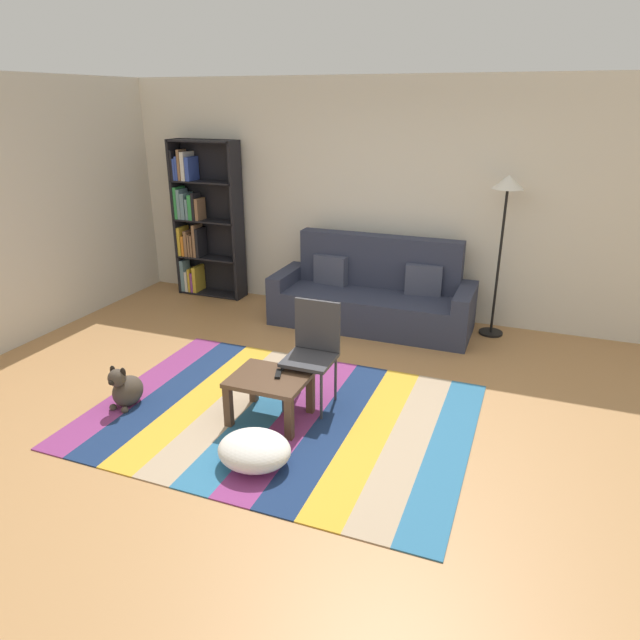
# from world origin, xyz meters

# --- Properties ---
(ground_plane) EXTENTS (14.00, 14.00, 0.00)m
(ground_plane) POSITION_xyz_m (0.00, 0.00, 0.00)
(ground_plane) COLOR #B27F4C
(back_wall) EXTENTS (6.80, 0.10, 2.70)m
(back_wall) POSITION_xyz_m (0.00, 2.55, 1.35)
(back_wall) COLOR silver
(back_wall) RESTS_ON ground_plane
(left_wall) EXTENTS (0.10, 5.50, 2.70)m
(left_wall) POSITION_xyz_m (-3.40, 0.75, 1.35)
(left_wall) COLOR beige
(left_wall) RESTS_ON ground_plane
(rug) EXTENTS (3.07, 2.26, 0.01)m
(rug) POSITION_xyz_m (-0.17, -0.23, 0.00)
(rug) COLOR #843370
(rug) RESTS_ON ground_plane
(couch) EXTENTS (2.26, 0.80, 1.00)m
(couch) POSITION_xyz_m (-0.04, 2.02, 0.34)
(couch) COLOR #2D3347
(couch) RESTS_ON ground_plane
(bookshelf) EXTENTS (0.90, 0.28, 1.99)m
(bookshelf) POSITION_xyz_m (-2.47, 2.31, 0.98)
(bookshelf) COLOR black
(bookshelf) RESTS_ON ground_plane
(coffee_table) EXTENTS (0.61, 0.51, 0.38)m
(coffee_table) POSITION_xyz_m (-0.22, -0.31, 0.31)
(coffee_table) COLOR #513826
(coffee_table) RESTS_ON rug
(pouf) EXTENTS (0.53, 0.47, 0.23)m
(pouf) POSITION_xyz_m (-0.05, -0.92, 0.13)
(pouf) COLOR white
(pouf) RESTS_ON rug
(dog) EXTENTS (0.22, 0.35, 0.40)m
(dog) POSITION_xyz_m (-1.46, -0.55, 0.16)
(dog) COLOR #473D33
(dog) RESTS_ON ground_plane
(standing_lamp) EXTENTS (0.32, 0.32, 1.74)m
(standing_lamp) POSITION_xyz_m (1.28, 2.22, 1.45)
(standing_lamp) COLOR black
(standing_lamp) RESTS_ON ground_plane
(tv_remote) EXTENTS (0.09, 0.16, 0.02)m
(tv_remote) POSITION_xyz_m (-0.16, -0.26, 0.40)
(tv_remote) COLOR black
(tv_remote) RESTS_ON coffee_table
(folding_chair) EXTENTS (0.40, 0.40, 0.90)m
(folding_chair) POSITION_xyz_m (0.00, 0.09, 0.53)
(folding_chair) COLOR #38383D
(folding_chair) RESTS_ON ground_plane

